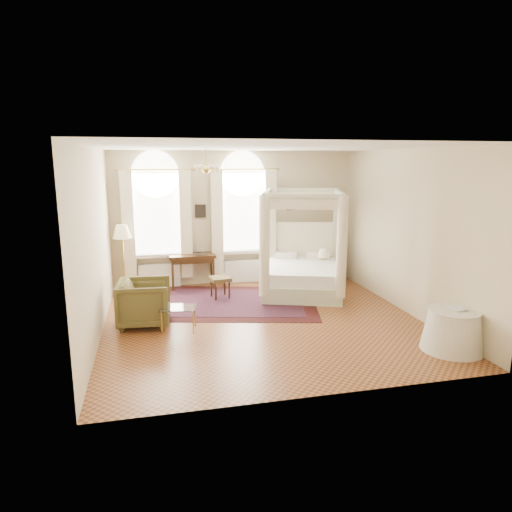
{
  "coord_description": "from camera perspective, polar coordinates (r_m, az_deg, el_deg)",
  "views": [
    {
      "loc": [
        -2.03,
        -8.2,
        3.06
      ],
      "look_at": [
        -0.05,
        0.4,
        1.21
      ],
      "focal_mm": 32.0,
      "sensor_mm": 36.0,
      "label": 1
    }
  ],
  "objects": [
    {
      "name": "laptop",
      "position": [
        11.06,
        -6.95,
        0.2
      ],
      "size": [
        0.35,
        0.24,
        0.03
      ],
      "primitive_type": "imported",
      "rotation": [
        0.0,
        0.0,
        3.19
      ],
      "color": "black",
      "rests_on": "writing_desk"
    },
    {
      "name": "floor_lamp",
      "position": [
        10.84,
        -16.39,
        2.51
      ],
      "size": [
        0.42,
        0.42,
        1.63
      ],
      "color": "#AE8C3A",
      "rests_on": "ground"
    },
    {
      "name": "room_walls",
      "position": [
        8.52,
        0.91,
        4.56
      ],
      "size": [
        6.0,
        6.0,
        6.0
      ],
      "color": "beige",
      "rests_on": "ground"
    },
    {
      "name": "book",
      "position": [
        8.11,
        23.29,
        -6.08
      ],
      "size": [
        0.21,
        0.28,
        0.03
      ],
      "primitive_type": "imported",
      "rotation": [
        0.0,
        0.0,
        0.0
      ],
      "color": "black",
      "rests_on": "side_table"
    },
    {
      "name": "ground",
      "position": [
        8.99,
        0.87,
        -8.06
      ],
      "size": [
        6.0,
        6.0,
        0.0
      ],
      "primitive_type": "plane",
      "color": "brown",
      "rests_on": "ground"
    },
    {
      "name": "armchair",
      "position": [
        8.88,
        -13.76,
        -5.69
      ],
      "size": [
        1.03,
        1.01,
        0.87
      ],
      "primitive_type": "imported",
      "rotation": [
        0.0,
        0.0,
        1.49
      ],
      "color": "#4A431F",
      "rests_on": "ground"
    },
    {
      "name": "nightstand_lamp",
      "position": [
        11.4,
        8.34,
        0.2
      ],
      "size": [
        0.26,
        0.26,
        0.38
      ],
      "color": "#AE8C3A",
      "rests_on": "nightstand"
    },
    {
      "name": "window_right",
      "position": [
        11.41,
        -1.59,
        3.92
      ],
      "size": [
        1.62,
        0.27,
        3.29
      ],
      "color": "white",
      "rests_on": "room_walls"
    },
    {
      "name": "window_left",
      "position": [
        11.19,
        -12.21,
        3.5
      ],
      "size": [
        1.62,
        0.27,
        3.29
      ],
      "color": "white",
      "rests_on": "room_walls"
    },
    {
      "name": "coffee_table",
      "position": [
        8.48,
        -9.66,
        -6.59
      ],
      "size": [
        0.73,
        0.57,
        0.45
      ],
      "color": "silver",
      "rests_on": "ground"
    },
    {
      "name": "writing_desk",
      "position": [
        11.19,
        -7.96,
        -0.39
      ],
      "size": [
        1.12,
        0.6,
        0.83
      ],
      "color": "#35210E",
      "rests_on": "ground"
    },
    {
      "name": "stool",
      "position": [
        10.32,
        -4.5,
        -3.08
      ],
      "size": [
        0.5,
        0.5,
        0.49
      ],
      "color": "#473B1E",
      "rests_on": "ground"
    },
    {
      "name": "canopy_bed",
      "position": [
        10.76,
        5.75,
        -1.74
      ],
      "size": [
        2.38,
        2.64,
        2.4
      ],
      "color": "beige",
      "rests_on": "ground"
    },
    {
      "name": "wall_pictures",
      "position": [
        11.43,
        -2.26,
        5.96
      ],
      "size": [
        2.54,
        0.03,
        0.39
      ],
      "color": "black",
      "rests_on": "room_walls"
    },
    {
      "name": "nightstand",
      "position": [
        11.49,
        8.47,
        -2.37
      ],
      "size": [
        0.45,
        0.43,
        0.53
      ],
      "primitive_type": "cube",
      "rotation": [
        0.0,
        0.0,
        -0.29
      ],
      "color": "#35210E",
      "rests_on": "ground"
    },
    {
      "name": "oriental_rug",
      "position": [
        10.09,
        -2.8,
        -5.79
      ],
      "size": [
        4.08,
        3.34,
        0.01
      ],
      "color": "#380E0D",
      "rests_on": "ground"
    },
    {
      "name": "chandelier",
      "position": [
        9.47,
        -6.25,
        10.85
      ],
      "size": [
        0.51,
        0.45,
        0.5
      ],
      "color": "#AE8C3A",
      "rests_on": "room_walls"
    },
    {
      "name": "side_table",
      "position": [
        8.22,
        23.39,
        -8.51
      ],
      "size": [
        1.0,
        1.0,
        0.69
      ],
      "color": "beige",
      "rests_on": "ground"
    }
  ]
}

